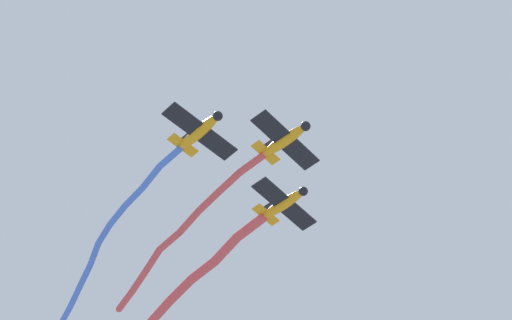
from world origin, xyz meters
TOP-DOWN VIEW (x-y plane):
  - airplane_lead at (4.67, -3.50)m, footprint 5.74×7.46m
  - smoke_trail_lead at (-8.98, -6.87)m, footprint 23.26×4.38m
  - airplane_left_wing at (-1.79, 0.12)m, footprint 5.74×7.46m
  - smoke_trail_left_wing at (-16.43, -3.01)m, footprint 25.35×4.42m
  - airplane_right_wing at (1.76, -10.31)m, footprint 5.73×7.51m
  - smoke_trail_right_wing at (-15.30, -12.25)m, footprint 29.83×2.49m

SIDE VIEW (x-z plane):
  - smoke_trail_lead at x=-8.98m, z-range 60.08..62.57m
  - smoke_trail_left_wing at x=-16.43m, z-range 60.74..62.93m
  - smoke_trail_right_wing at x=-15.30m, z-range 61.01..63.13m
  - airplane_lead at x=4.67m, z-range 61.37..63.22m
  - airplane_left_wing at x=-1.79m, z-range 61.37..63.22m
  - airplane_right_wing at x=1.76m, z-range 61.67..63.52m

